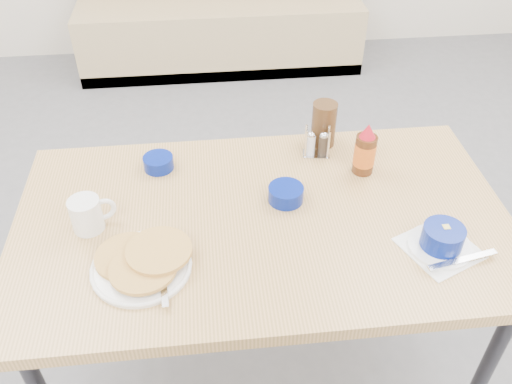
{
  "coord_description": "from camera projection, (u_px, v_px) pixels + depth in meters",
  "views": [
    {
      "loc": [
        -0.14,
        -0.87,
        1.8
      ],
      "look_at": [
        -0.02,
        0.29,
        0.82
      ],
      "focal_mm": 38.0,
      "sensor_mm": 36.0,
      "label": 1
    }
  ],
  "objects": [
    {
      "name": "butter_bowl",
      "position": [
        286.0,
        194.0,
        1.57
      ],
      "size": [
        0.1,
        0.1,
        0.05
      ],
      "rotation": [
        0.0,
        0.0,
        -0.01
      ],
      "color": "navy",
      "rests_on": "dining_table"
    },
    {
      "name": "dining_table",
      "position": [
        263.0,
        233.0,
        1.57
      ],
      "size": [
        1.4,
        0.8,
        0.76
      ],
      "color": "tan",
      "rests_on": "ground"
    },
    {
      "name": "syrup_bottle",
      "position": [
        365.0,
        152.0,
        1.65
      ],
      "size": [
        0.07,
        0.07,
        0.17
      ],
      "rotation": [
        0.0,
        0.0,
        -0.07
      ],
      "color": "#47230F",
      "rests_on": "dining_table"
    },
    {
      "name": "coffee_mug",
      "position": [
        88.0,
        214.0,
        1.47
      ],
      "size": [
        0.12,
        0.09,
        0.1
      ],
      "rotation": [
        0.0,
        0.0,
        0.34
      ],
      "color": "white",
      "rests_on": "dining_table"
    },
    {
      "name": "amber_tumbler",
      "position": [
        324.0,
        124.0,
        1.76
      ],
      "size": [
        0.1,
        0.1,
        0.15
      ],
      "primitive_type": "cylinder",
      "rotation": [
        0.0,
        0.0,
        -0.34
      ],
      "color": "#3F2714",
      "rests_on": "dining_table"
    },
    {
      "name": "grits_setting",
      "position": [
        442.0,
        240.0,
        1.41
      ],
      "size": [
        0.25,
        0.23,
        0.08
      ],
      "rotation": [
        0.0,
        0.0,
        0.41
      ],
      "color": "white",
      "rests_on": "dining_table"
    },
    {
      "name": "condiment_caddy",
      "position": [
        317.0,
        145.0,
        1.74
      ],
      "size": [
        0.09,
        0.06,
        0.1
      ],
      "rotation": [
        0.0,
        0.0,
        -0.17
      ],
      "color": "silver",
      "rests_on": "dining_table"
    },
    {
      "name": "pancake_plate",
      "position": [
        142.0,
        263.0,
        1.37
      ],
      "size": [
        0.26,
        0.27,
        0.05
      ],
      "rotation": [
        0.0,
        0.0,
        -0.23
      ],
      "color": "white",
      "rests_on": "dining_table"
    },
    {
      "name": "creamer_bowl",
      "position": [
        158.0,
        163.0,
        1.69
      ],
      "size": [
        0.09,
        0.09,
        0.04
      ],
      "rotation": [
        0.0,
        0.0,
        0.15
      ],
      "color": "navy",
      "rests_on": "dining_table"
    },
    {
      "name": "booth_bench",
      "position": [
        219.0,
        13.0,
        3.72
      ],
      "size": [
        1.9,
        0.56,
        1.22
      ],
      "color": "tan",
      "rests_on": "ground"
    }
  ]
}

